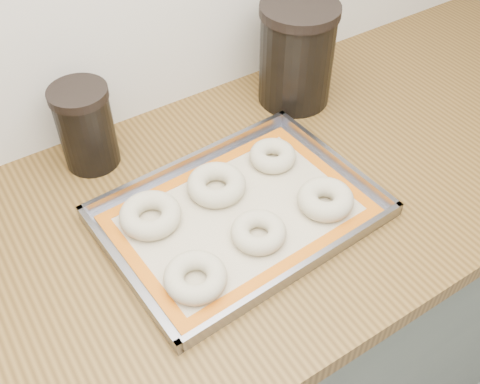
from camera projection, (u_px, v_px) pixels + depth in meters
cabinet at (218, 347)px, 1.32m from camera, size 3.00×0.65×0.86m
countertop at (211, 220)px, 1.00m from camera, size 3.06×0.68×0.04m
baking_tray at (240, 213)px, 0.98m from camera, size 0.48×0.36×0.03m
baking_mat at (240, 214)px, 0.98m from camera, size 0.44×0.31×0.00m
bagel_front_left at (195, 277)px, 0.87m from camera, size 0.11×0.11×0.03m
bagel_front_mid at (259, 232)px, 0.93m from camera, size 0.10×0.10×0.03m
bagel_front_right at (326, 199)px, 0.98m from camera, size 0.11×0.11×0.04m
bagel_back_left at (150, 215)px, 0.96m from camera, size 0.12×0.12×0.03m
bagel_back_mid at (216, 185)px, 1.01m from camera, size 0.13×0.13×0.03m
bagel_back_right at (273, 156)px, 1.07m from camera, size 0.11×0.11×0.03m
canister_mid at (86, 127)px, 1.03m from camera, size 0.11×0.11×0.16m
canister_right at (297, 54)px, 1.15m from camera, size 0.16×0.16×0.22m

